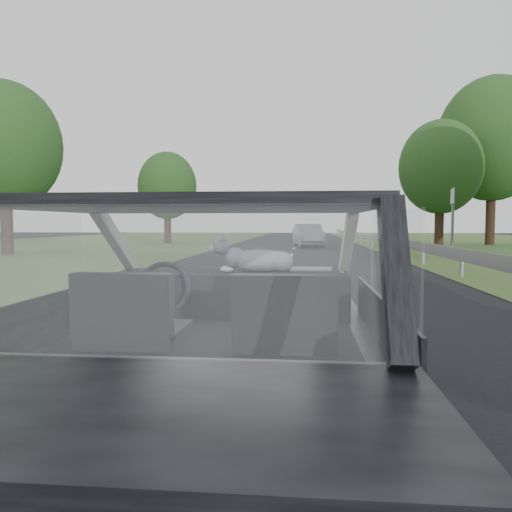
% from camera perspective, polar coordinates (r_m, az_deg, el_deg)
% --- Properties ---
extents(ground, '(140.00, 140.00, 0.00)m').
position_cam_1_polar(ground, '(3.11, -4.46, -21.68)').
color(ground, black).
rests_on(ground, ground).
extents(subject_car, '(1.80, 4.00, 1.45)m').
position_cam_1_polar(subject_car, '(2.87, -4.54, -8.51)').
color(subject_car, black).
rests_on(subject_car, ground).
extents(dashboard, '(1.58, 0.45, 0.30)m').
position_cam_1_polar(dashboard, '(3.46, -2.76, -4.31)').
color(dashboard, black).
rests_on(dashboard, subject_car).
extents(driver_seat, '(0.50, 0.72, 0.42)m').
position_cam_1_polar(driver_seat, '(2.67, -14.19, -6.17)').
color(driver_seat, black).
rests_on(driver_seat, subject_car).
extents(passenger_seat, '(0.50, 0.72, 0.42)m').
position_cam_1_polar(passenger_seat, '(2.52, 3.34, -6.65)').
color(passenger_seat, black).
rests_on(passenger_seat, subject_car).
extents(steering_wheel, '(0.36, 0.36, 0.04)m').
position_cam_1_polar(steering_wheel, '(3.25, -10.52, -3.65)').
color(steering_wheel, black).
rests_on(steering_wheel, dashboard).
extents(cat, '(0.62, 0.26, 0.27)m').
position_cam_1_polar(cat, '(3.45, 0.48, -0.36)').
color(cat, gray).
rests_on(cat, dashboard).
extents(guardrail, '(0.05, 90.00, 0.32)m').
position_cam_1_polar(guardrail, '(13.34, 22.00, 0.22)').
color(guardrail, '#A0A0A0').
rests_on(guardrail, ground).
extents(other_car, '(2.12, 4.19, 1.32)m').
position_cam_1_polar(other_car, '(28.76, 5.99, 2.37)').
color(other_car, '#969DAD').
rests_on(other_car, ground).
extents(highway_sign, '(0.28, 1.11, 2.77)m').
position_cam_1_polar(highway_sign, '(21.59, 21.54, 3.60)').
color(highway_sign, '#104019').
rests_on(highway_sign, ground).
extents(tree_2, '(5.96, 5.96, 6.90)m').
position_cam_1_polar(tree_2, '(29.94, 20.29, 7.55)').
color(tree_2, '#234F18').
rests_on(tree_2, ground).
extents(tree_3, '(6.79, 6.79, 10.06)m').
position_cam_1_polar(tree_3, '(34.54, 25.36, 9.52)').
color(tree_3, '#234F18').
rests_on(tree_3, ground).
extents(tree_5, '(4.82, 4.82, 7.12)m').
position_cam_1_polar(tree_5, '(23.87, -26.76, 8.69)').
color(tree_5, '#234F18').
rests_on(tree_5, ground).
extents(tree_6, '(5.04, 5.04, 6.02)m').
position_cam_1_polar(tree_6, '(34.68, -10.09, 6.44)').
color(tree_6, '#234F18').
rests_on(tree_6, ground).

